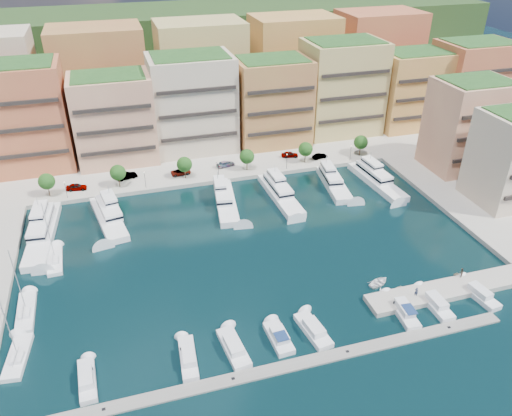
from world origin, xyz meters
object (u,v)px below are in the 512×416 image
object	(u,v)px
tree_0	(47,182)
yacht_4	(279,192)
lamppost_2	(218,168)
cruiser_2	(188,358)
tree_5	(361,142)
cruiser_9	(478,294)
tree_1	(118,173)
tree_4	(306,149)
person_1	(461,273)
yacht_6	(375,178)
car_1	(127,176)
cruiser_7	(403,311)
sailboat_1	(26,313)
cruiser_8	(435,304)
tender_1	(401,287)
tender_3	(457,274)
car_0	(77,187)
lamppost_3	(287,159)
tree_2	(184,164)
cruiser_5	(313,330)
yacht_5	(333,181)
tender_0	(379,282)
cruiser_3	(234,348)
car_5	(320,156)
lamppost_4	(351,151)
person_0	(416,292)
yacht_0	(43,230)
cruiser_4	(279,338)
car_3	(226,164)
lamppost_1	(145,177)
sailboat_0	(18,358)
cruiser_0	(87,381)
yacht_3	(225,199)
yacht_1	(108,216)
tree_3	(247,157)

from	to	relation	value
tree_0	yacht_4	world-z (taller)	tree_0
lamppost_2	cruiser_2	world-z (taller)	lamppost_2
tree_5	tree_0	bearing A→B (deg)	180.00
cruiser_9	tree_1	bearing A→B (deg)	134.76
tree_4	person_1	world-z (taller)	tree_4
tree_5	yacht_6	bearing A→B (deg)	-101.19
cruiser_2	car_1	distance (m)	61.98
cruiser_7	sailboat_1	bearing A→B (deg)	163.56
cruiser_8	tender_1	size ratio (longest dim) A/B	5.67
tender_3	car_1	xyz separation A→B (m)	(-55.83, 55.82, 1.46)
car_0	lamppost_3	bearing A→B (deg)	-85.98
tree_2	tree_5	bearing A→B (deg)	0.00
lamppost_2	cruiser_5	bearing A→B (deg)	-87.32
lamppost_2	cruiser_9	bearing A→B (deg)	-58.93
tree_5	yacht_5	bearing A→B (deg)	-137.06
cruiser_5	person_1	distance (m)	31.00
tender_0	cruiser_3	bearing A→B (deg)	82.34
car_5	tree_0	bearing A→B (deg)	80.03
cruiser_2	car_0	distance (m)	61.55
cruiser_3	person_1	world-z (taller)	person_1
tender_3	lamppost_4	bearing A→B (deg)	10.66
cruiser_3	person_0	bearing A→B (deg)	4.07
yacht_0	cruiser_3	bearing A→B (deg)	-54.70
tree_1	cruiser_2	world-z (taller)	tree_1
lamppost_4	cruiser_4	distance (m)	68.26
tender_0	car_0	xyz separation A→B (m)	(-52.59, 51.37, 1.37)
sailboat_1	cruiser_8	bearing A→B (deg)	-14.97
cruiser_2	cruiser_5	distance (m)	20.14
tree_4	cruiser_8	xyz separation A→B (m)	(0.88, -58.09, -4.20)
tree_4	car_1	world-z (taller)	tree_4
tree_1	car_3	size ratio (longest dim) A/B	1.13
lamppost_2	car_1	xyz separation A→B (m)	(-22.06, 6.00, -1.97)
lamppost_1	cruiser_8	xyz separation A→B (m)	(42.88, -55.79, -3.28)
car_0	car_1	distance (m)	12.14
sailboat_0	cruiser_0	bearing A→B (deg)	-37.40
lamppost_3	tender_3	distance (m)	52.37
yacht_0	sailboat_1	world-z (taller)	sailboat_1
cruiser_2	yacht_3	bearing A→B (deg)	69.79
yacht_1	lamppost_4	bearing A→B (deg)	9.98
yacht_3	car_3	size ratio (longest dim) A/B	4.06
tender_3	car_0	xyz separation A→B (m)	(-67.71, 53.33, 1.41)
tree_3	tree_5	size ratio (longest dim) A/B	1.00
tree_0	person_0	world-z (taller)	tree_0
car_3	cruiser_2	bearing A→B (deg)	146.53
yacht_5	yacht_4	bearing A→B (deg)	-174.33
tree_4	car_1	xyz separation A→B (m)	(-46.06, 3.70, -2.89)
cruiser_8	tender_3	size ratio (longest dim) A/B	5.72
yacht_5	yacht_6	distance (m)	10.90
cruiser_4	sailboat_1	distance (m)	42.53
tree_4	lamppost_2	xyz separation A→B (m)	(-24.00, -2.30, -0.92)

